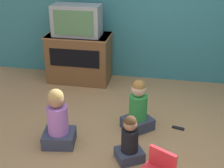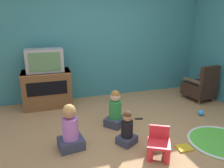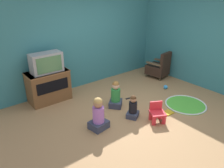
# 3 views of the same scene
# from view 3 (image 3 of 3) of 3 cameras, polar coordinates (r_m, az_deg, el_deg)

# --- Properties ---
(ground_plane) EXTENTS (30.00, 30.00, 0.00)m
(ground_plane) POSITION_cam_3_polar(r_m,az_deg,el_deg) (5.20, 6.42, -7.09)
(ground_plane) COLOR #9E754C
(wall_back) EXTENTS (5.57, 0.12, 2.83)m
(wall_back) POSITION_cam_3_polar(r_m,az_deg,el_deg) (6.19, -8.89, 11.95)
(wall_back) COLOR teal
(wall_back) RESTS_ON ground_plane
(wall_right) EXTENTS (0.12, 5.22, 2.83)m
(wall_right) POSITION_cam_3_polar(r_m,az_deg,el_deg) (6.46, 25.98, 10.37)
(wall_right) COLOR teal
(wall_right) RESTS_ON ground_plane
(tv_cabinet) EXTENTS (1.01, 0.56, 0.78)m
(tv_cabinet) POSITION_cam_3_polar(r_m,az_deg,el_deg) (5.71, -16.24, -0.44)
(tv_cabinet) COLOR brown
(tv_cabinet) RESTS_ON ground_plane
(television) EXTENTS (0.74, 0.36, 0.48)m
(television) POSITION_cam_3_polar(r_m,az_deg,el_deg) (5.45, -16.76, 5.34)
(television) COLOR #939399
(television) RESTS_ON tv_cabinet
(black_armchair) EXTENTS (0.63, 0.70, 0.85)m
(black_armchair) POSITION_cam_3_polar(r_m,az_deg,el_deg) (7.15, 12.11, 4.20)
(black_armchair) COLOR brown
(black_armchair) RESTS_ON ground_plane
(yellow_kid_chair) EXTENTS (0.41, 0.41, 0.42)m
(yellow_kid_chair) POSITION_cam_3_polar(r_m,az_deg,el_deg) (4.83, 11.70, -7.68)
(yellow_kid_chair) COLOR red
(yellow_kid_chair) RESTS_ON ground_plane
(play_mat) EXTENTS (1.00, 1.00, 0.04)m
(play_mat) POSITION_cam_3_polar(r_m,az_deg,el_deg) (5.73, 18.67, -5.08)
(play_mat) COLOR green
(play_mat) RESTS_ON ground_plane
(child_watching_left) EXTENTS (0.40, 0.36, 0.70)m
(child_watching_left) POSITION_cam_3_polar(r_m,az_deg,el_deg) (4.45, -3.56, -8.17)
(child_watching_left) COLOR #33384C
(child_watching_left) RESTS_ON ground_plane
(child_watching_center) EXTENTS (0.36, 0.35, 0.54)m
(child_watching_center) POSITION_cam_3_polar(r_m,az_deg,el_deg) (4.86, 5.48, -6.23)
(child_watching_center) COLOR #33384C
(child_watching_center) RESTS_ON ground_plane
(child_watching_right) EXTENTS (0.45, 0.45, 0.66)m
(child_watching_right) POSITION_cam_3_polar(r_m,az_deg,el_deg) (5.25, 0.95, -3.06)
(child_watching_right) COLOR #33384C
(child_watching_right) RESTS_ON ground_plane
(toy_ball) EXTENTS (0.12, 0.12, 0.12)m
(toy_ball) POSITION_cam_3_polar(r_m,az_deg,el_deg) (6.43, 13.82, -0.77)
(toy_ball) COLOR #3399E5
(toy_ball) RESTS_ON ground_plane
(book) EXTENTS (0.23, 0.20, 0.02)m
(book) POSITION_cam_3_polar(r_m,az_deg,el_deg) (5.26, 14.44, -7.25)
(book) COLOR gold
(book) RESTS_ON ground_plane
(remote_control) EXTENTS (0.16, 0.08, 0.02)m
(remote_control) POSITION_cam_3_polar(r_m,az_deg,el_deg) (5.73, 4.28, -3.78)
(remote_control) COLOR black
(remote_control) RESTS_ON ground_plane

